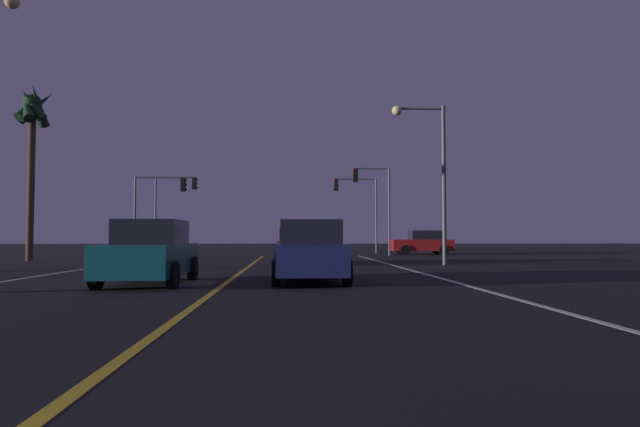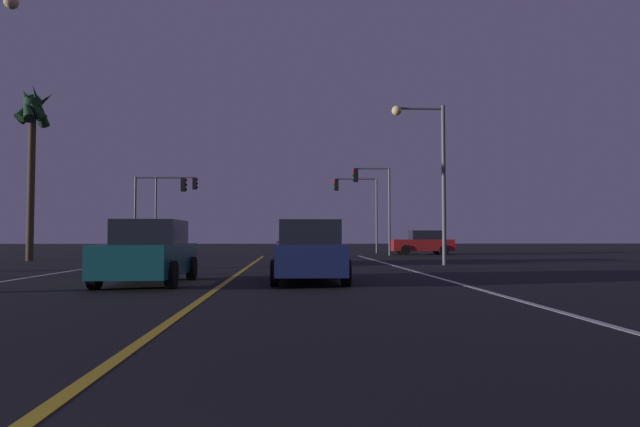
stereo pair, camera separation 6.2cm
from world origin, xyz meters
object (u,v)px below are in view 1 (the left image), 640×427
Objects in this scene: car_oncoming at (150,253)px; traffic_light_near_right at (372,191)px; traffic_light_far_left at (175,197)px; traffic_light_near_left at (161,197)px; palm_tree_left_far at (32,121)px; car_lead_same_lane at (310,252)px; traffic_light_far_right at (356,198)px; car_ahead_far at (297,246)px; car_crossing_side at (422,243)px; street_lamp_right_far at (431,161)px.

traffic_light_near_right is at bearing 156.93° from car_oncoming.
traffic_light_near_left is at bearing -88.07° from traffic_light_far_left.
palm_tree_left_far is (-9.84, 14.65, 6.51)m from car_oncoming.
traffic_light_near_right is at bearing -21.25° from traffic_light_far_left.
car_lead_same_lane is at bearing -70.99° from traffic_light_far_left.
traffic_light_far_left is (-13.72, 0.00, 0.02)m from traffic_light_far_right.
car_oncoming is 28.72m from traffic_light_far_right.
traffic_light_near_right is 5.52m from traffic_light_far_right.
car_oncoming is at bearing 95.98° from car_lead_same_lane.
traffic_light_near_right is (5.17, 10.77, 3.48)m from car_ahead_far.
car_crossing_side is 0.75× the size of traffic_light_far_right.
palm_tree_left_far is at bearing 33.81° from traffic_light_far_right.
car_crossing_side is at bearing -10.38° from traffic_light_far_left.
traffic_light_far_left is (-4.94, 27.12, 3.46)m from car_oncoming.
traffic_light_near_right is at bearing 29.45° from car_crossing_side.
traffic_light_near_left is at bearing -167.60° from car_oncoming.
street_lamp_right_far is at bearing -50.25° from traffic_light_far_left.
palm_tree_left_far is at bearing -15.34° from street_lamp_right_far.
traffic_light_near_left is 9.29m from palm_tree_left_far.
car_crossing_side is at bearing -102.18° from street_lamp_right_far.
traffic_light_near_left is (-4.75, 21.62, 3.05)m from car_oncoming.
palm_tree_left_far is at bearing -111.46° from traffic_light_far_left.
car_crossing_side is 18.24m from traffic_light_near_left.
traffic_light_far_right is at bearing -16.24° from car_ahead_far.
traffic_light_near_right is 1.13× the size of traffic_light_near_left.
street_lamp_right_far reaches higher than traffic_light_far_left.
car_ahead_far is 1.00× the size of car_crossing_side.
traffic_light_near_left reaches higher than car_crossing_side.
car_oncoming is at bearing 66.93° from traffic_light_near_right.
traffic_light_far_left is 0.63× the size of palm_tree_left_far.
car_oncoming is 23.76m from traffic_light_near_right.
traffic_light_far_right reaches higher than car_crossing_side.
car_crossing_side is at bearing -150.55° from traffic_light_near_right.
traffic_light_near_left is (-8.80, 10.77, 3.05)m from car_ahead_far.
car_crossing_side is at bearing -34.93° from car_ahead_far.
traffic_light_near_left is at bearing -40.14° from street_lamp_right_far.
car_lead_same_lane is 0.83× the size of traffic_light_near_left.
palm_tree_left_far reaches higher than car_lead_same_lane.
car_ahead_far is 11.58m from car_oncoming.
car_ahead_far is 0.83× the size of traffic_light_near_left.
palm_tree_left_far is at bearing 74.70° from car_ahead_far.
car_oncoming is at bearing -79.68° from traffic_light_far_left.
car_oncoming is (-4.04, -10.86, 0.00)m from car_ahead_far.
traffic_light_far_right is 0.62× the size of palm_tree_left_far.
traffic_light_far_left reaches higher than car_ahead_far.
car_oncoming is 0.60× the size of street_lamp_right_far.
car_lead_same_lane is at bearing -45.24° from palm_tree_left_far.
traffic_light_far_right is 13.72m from traffic_light_far_left.
car_oncoming is 0.75× the size of traffic_light_far_right.
traffic_light_near_right is (9.21, 21.62, 3.48)m from car_oncoming.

